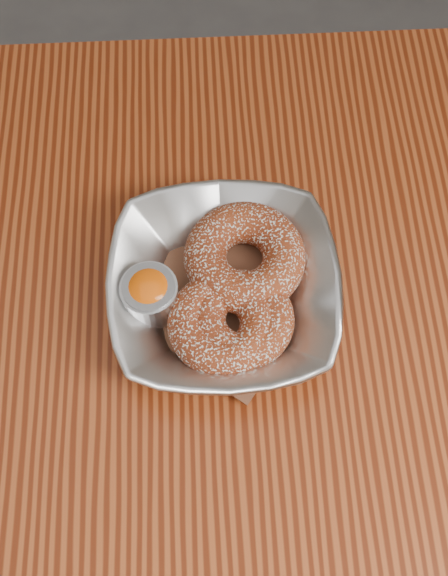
{
  "coord_description": "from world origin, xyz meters",
  "views": [
    {
      "loc": [
        -0.03,
        -0.17,
        1.32
      ],
      "look_at": [
        -0.02,
        0.08,
        0.78
      ],
      "focal_mm": 42.0,
      "sensor_mm": 36.0,
      "label": 1
    }
  ],
  "objects_px": {
    "donut_front": "(241,319)",
    "donut_extra": "(223,323)",
    "ramekin": "(150,295)",
    "table": "(248,407)",
    "donut_back": "(245,257)",
    "serving_bowl": "(224,290)"
  },
  "relations": [
    {
      "from": "table",
      "to": "ramekin",
      "type": "bearing_deg",
      "value": 140.45
    },
    {
      "from": "table",
      "to": "serving_bowl",
      "type": "relative_size",
      "value": 5.87
    },
    {
      "from": "donut_extra",
      "to": "ramekin",
      "type": "xyz_separation_m",
      "value": [
        -0.06,
        0.03,
        0.01
      ]
    },
    {
      "from": "donut_extra",
      "to": "ramekin",
      "type": "bearing_deg",
      "value": 155.78
    },
    {
      "from": "ramekin",
      "to": "donut_back",
      "type": "bearing_deg",
      "value": 22.01
    },
    {
      "from": "serving_bowl",
      "to": "donut_front",
      "type": "distance_m",
      "value": 0.03
    },
    {
      "from": "donut_extra",
      "to": "table",
      "type": "bearing_deg",
      "value": -61.69
    },
    {
      "from": "table",
      "to": "donut_front",
      "type": "bearing_deg",
      "value": 98.33
    },
    {
      "from": "table",
      "to": "serving_bowl",
      "type": "bearing_deg",
      "value": 105.3
    },
    {
      "from": "serving_bowl",
      "to": "donut_back",
      "type": "bearing_deg",
      "value": 56.31
    },
    {
      "from": "donut_front",
      "to": "donut_extra",
      "type": "distance_m",
      "value": 0.02
    },
    {
      "from": "table",
      "to": "donut_front",
      "type": "relative_size",
      "value": 12.91
    },
    {
      "from": "donut_front",
      "to": "serving_bowl",
      "type": "bearing_deg",
      "value": 115.45
    },
    {
      "from": "serving_bowl",
      "to": "donut_back",
      "type": "height_order",
      "value": "serving_bowl"
    },
    {
      "from": "serving_bowl",
      "to": "donut_extra",
      "type": "relative_size",
      "value": 2.1
    },
    {
      "from": "table",
      "to": "donut_back",
      "type": "height_order",
      "value": "donut_back"
    },
    {
      "from": "donut_extra",
      "to": "ramekin",
      "type": "relative_size",
      "value": 1.93
    },
    {
      "from": "serving_bowl",
      "to": "donut_extra",
      "type": "distance_m",
      "value": 0.03
    },
    {
      "from": "table",
      "to": "ramekin",
      "type": "distance_m",
      "value": 0.17
    },
    {
      "from": "donut_back",
      "to": "donut_front",
      "type": "height_order",
      "value": "donut_back"
    },
    {
      "from": "donut_front",
      "to": "donut_extra",
      "type": "bearing_deg",
      "value": -167.64
    },
    {
      "from": "donut_extra",
      "to": "donut_front",
      "type": "bearing_deg",
      "value": 12.36
    }
  ]
}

